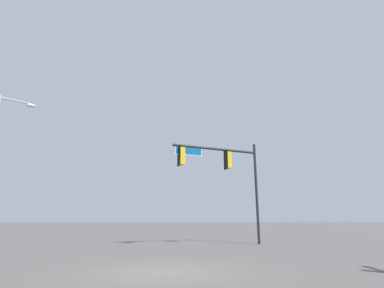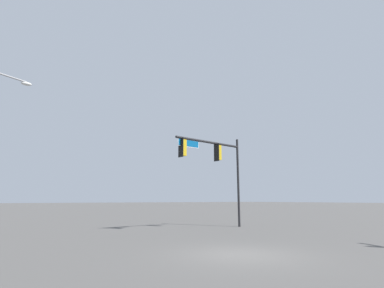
% 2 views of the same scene
% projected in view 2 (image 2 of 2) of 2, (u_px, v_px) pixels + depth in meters
% --- Properties ---
extents(ground_plane, '(400.00, 400.00, 0.00)m').
position_uv_depth(ground_plane, '(240.00, 255.00, 11.03)').
color(ground_plane, '#514F4C').
extents(signal_pole_near, '(6.11, 0.89, 6.69)m').
position_uv_depth(signal_pole_near, '(213.00, 157.00, 21.71)').
color(signal_pole_near, black).
rests_on(signal_pole_near, ground_plane).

